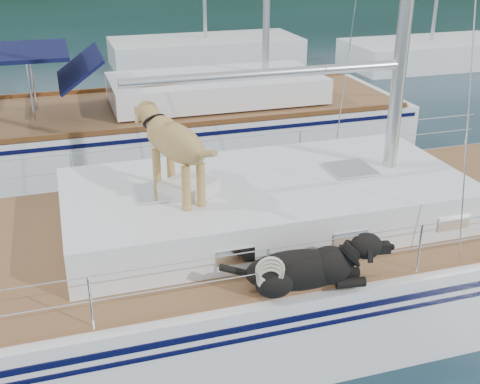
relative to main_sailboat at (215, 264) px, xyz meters
name	(u,v)px	position (x,y,z in m)	size (l,w,h in m)	color
ground	(210,307)	(-0.09, 0.01, -0.69)	(120.00, 120.00, 0.00)	black
main_sailboat	(215,264)	(0.00, 0.00, 0.00)	(12.00, 3.91, 14.01)	white
neighbor_sailboat	(171,126)	(0.66, 6.41, -0.06)	(11.00, 3.50, 13.30)	white
bg_boat_center	(206,51)	(3.91, 16.01, -0.24)	(7.20, 3.00, 11.65)	white
bg_boat_east	(430,54)	(11.91, 13.01, -0.23)	(6.40, 3.00, 11.65)	white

